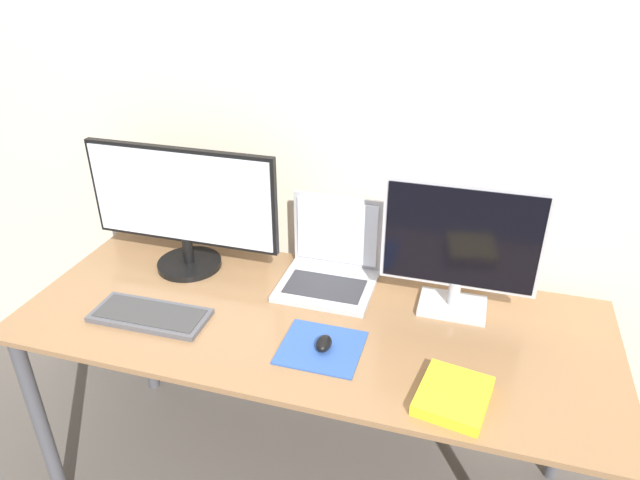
{
  "coord_description": "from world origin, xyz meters",
  "views": [
    {
      "loc": [
        0.42,
        -0.98,
        1.77
      ],
      "look_at": [
        0.0,
        0.45,
        0.97
      ],
      "focal_mm": 32.0,
      "sensor_mm": 36.0,
      "label": 1
    }
  ],
  "objects": [
    {
      "name": "keyboard",
      "position": [
        -0.46,
        0.22,
        0.76
      ],
      "size": [
        0.35,
        0.15,
        0.02
      ],
      "color": "#4C4C51",
      "rests_on": "desk"
    },
    {
      "name": "monitor_right",
      "position": [
        0.4,
        0.53,
        0.97
      ],
      "size": [
        0.46,
        0.14,
        0.42
      ],
      "color": "#B2B2B7",
      "rests_on": "desk"
    },
    {
      "name": "mouse",
      "position": [
        0.08,
        0.22,
        0.77
      ],
      "size": [
        0.04,
        0.07,
        0.03
      ],
      "color": "black",
      "rests_on": "mousepad"
    },
    {
      "name": "laptop",
      "position": [
        0.0,
        0.58,
        0.82
      ],
      "size": [
        0.3,
        0.27,
        0.27
      ],
      "color": "#ADADB2",
      "rests_on": "desk"
    },
    {
      "name": "book",
      "position": [
        0.44,
        0.13,
        0.77
      ],
      "size": [
        0.19,
        0.22,
        0.03
      ],
      "color": "yellow",
      "rests_on": "desk"
    },
    {
      "name": "monitor_left",
      "position": [
        -0.49,
        0.53,
        0.98
      ],
      "size": [
        0.66,
        0.22,
        0.43
      ],
      "color": "black",
      "rests_on": "desk"
    },
    {
      "name": "desk",
      "position": [
        0.0,
        0.35,
        0.66
      ],
      "size": [
        1.77,
        0.71,
        0.75
      ],
      "color": "olive",
      "rests_on": "ground_plane"
    },
    {
      "name": "mousepad",
      "position": [
        0.07,
        0.23,
        0.75
      ],
      "size": [
        0.22,
        0.21,
        0.0
      ],
      "color": "#2D519E",
      "rests_on": "desk"
    },
    {
      "name": "wall_back",
      "position": [
        0.0,
        0.77,
        1.25
      ],
      "size": [
        7.0,
        0.05,
        2.5
      ],
      "color": "beige",
      "rests_on": "ground_plane"
    }
  ]
}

